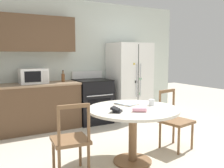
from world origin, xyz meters
The scene contains 14 objects.
ground_plane centered at (0.00, 0.00, 0.00)m, with size 14.00×14.00×0.00m, color beige.
back_wall centered at (-0.31, 2.59, 1.44)m, with size 5.20×0.44×2.60m.
kitchen_counter centered at (-1.19, 2.29, 0.45)m, with size 2.05×0.64×0.90m.
refrigerator centered at (1.10, 2.23, 0.85)m, with size 0.86×0.73×1.70m.
oven_range centered at (0.20, 2.26, 0.47)m, with size 0.71×0.68×1.08m.
microwave centered at (-1.00, 2.34, 1.04)m, with size 0.51×0.36×0.29m.
counter_bottle centered at (-0.42, 2.33, 0.99)m, with size 0.07×0.07×0.24m.
dining_table centered at (-0.18, 0.18, 0.60)m, with size 1.22×1.22×0.74m.
dining_chair_right centered at (0.67, 0.28, 0.43)m, with size 0.49×0.49×0.90m.
dining_chair_left centered at (-1.04, 0.22, 0.43)m, with size 0.46×0.46×0.90m.
candle_glass centered at (0.14, 0.19, 0.78)m, with size 0.08×0.08×0.08m.
folded_napkin centered at (-0.24, -0.05, 0.77)m, with size 0.17×0.14×0.05m.
wallet centered at (-0.50, 0.07, 0.77)m, with size 0.17×0.17×0.07m.
mail_stack centered at (-0.13, 0.42, 0.76)m, with size 0.30×0.35×0.02m.
Camera 1 is at (-2.01, -2.51, 1.46)m, focal length 40.00 mm.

